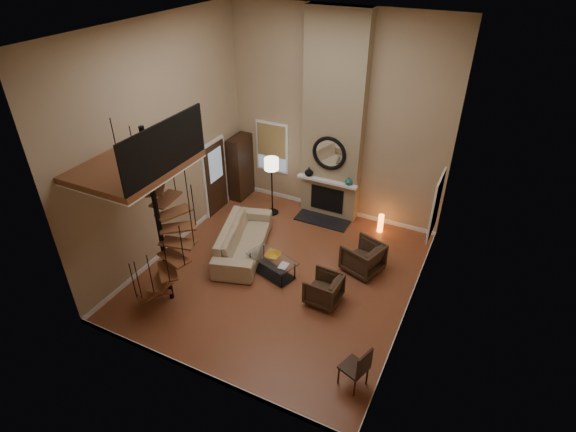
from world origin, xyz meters
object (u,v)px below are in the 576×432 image
at_px(armchair_near, 365,259).
at_px(armchair_far, 326,290).
at_px(hutch, 241,167).
at_px(coffee_table, 272,264).
at_px(floor_lamp, 272,168).
at_px(sofa, 243,239).
at_px(side_chair, 358,367).
at_px(accent_lamp, 381,223).

height_order(armchair_near, armchair_far, armchair_near).
relative_size(hutch, coffee_table, 1.47).
relative_size(armchair_near, armchair_far, 1.16).
xyz_separation_m(armchair_near, floor_lamp, (-3.20, 1.36, 1.06)).
bearing_deg(hutch, floor_lamp, -20.52).
xyz_separation_m(hutch, coffee_table, (2.57, -2.91, -0.67)).
height_order(sofa, armchair_near, sofa).
bearing_deg(side_chair, sofa, 146.32).
bearing_deg(coffee_table, accent_lamp, 58.06).
xyz_separation_m(coffee_table, side_chair, (2.83, -2.14, 0.24)).
bearing_deg(armchair_near, accent_lamp, -156.61).
distance_m(sofa, accent_lamp, 3.72).
xyz_separation_m(hutch, sofa, (1.52, -2.46, -0.55)).
height_order(armchair_far, floor_lamp, floor_lamp).
relative_size(hutch, accent_lamp, 3.61).
distance_m(armchair_near, floor_lamp, 3.64).
relative_size(hutch, sofa, 0.76).
xyz_separation_m(coffee_table, accent_lamp, (1.78, 2.85, -0.03)).
distance_m(armchair_far, accent_lamp, 3.23).
distance_m(sofa, side_chair, 4.67).
height_order(accent_lamp, side_chair, side_chair).
bearing_deg(side_chair, accent_lamp, 101.85).
bearing_deg(coffee_table, hutch, 131.53).
distance_m(sofa, armchair_far, 2.70).
bearing_deg(coffee_table, armchair_far, -13.34).
distance_m(armchair_near, coffee_table, 2.20).
height_order(hutch, sofa, hutch).
xyz_separation_m(armchair_far, accent_lamp, (0.26, 3.21, -0.10)).
bearing_deg(armchair_near, sofa, -59.77).
bearing_deg(accent_lamp, coffee_table, -121.94).
height_order(floor_lamp, accent_lamp, floor_lamp).
distance_m(coffee_table, side_chair, 3.56).
bearing_deg(armchair_far, floor_lamp, -132.42).
height_order(hutch, accent_lamp, hutch).
relative_size(sofa, coffee_table, 1.93).
relative_size(armchair_far, floor_lamp, 0.43).
relative_size(coffee_table, side_chair, 1.39).
relative_size(sofa, armchair_far, 3.47).
bearing_deg(sofa, coffee_table, -129.90).
height_order(coffee_table, side_chair, side_chair).
bearing_deg(accent_lamp, sofa, -139.64).
relative_size(armchair_near, floor_lamp, 0.49).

